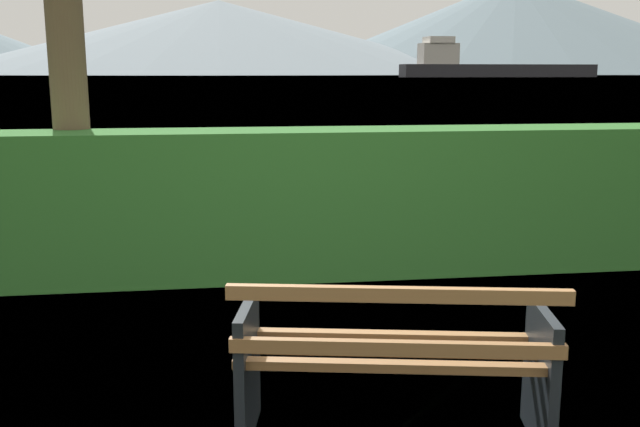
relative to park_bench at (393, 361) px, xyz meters
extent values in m
plane|color=slate|center=(0.01, 306.22, -0.42)|extent=(620.00, 620.00, 0.00)
cube|color=olive|center=(-0.03, -0.13, 0.03)|extent=(1.49, 0.35, 0.04)
cube|color=olive|center=(0.01, 0.06, 0.03)|extent=(1.49, 0.35, 0.04)
cube|color=olive|center=(0.05, 0.24, 0.03)|extent=(1.49, 0.35, 0.04)
cube|color=olive|center=(-0.04, -0.21, 0.15)|extent=(1.49, 0.33, 0.06)
cube|color=olive|center=(-0.05, -0.25, 0.42)|extent=(1.49, 0.33, 0.06)
cube|color=#1E2328|center=(-0.69, 0.17, -0.08)|extent=(0.15, 0.51, 0.68)
cube|color=#1E2328|center=(0.71, -0.10, -0.08)|extent=(0.15, 0.51, 0.68)
cube|color=#2D6B28|center=(0.01, 3.05, 0.23)|extent=(10.05, 0.72, 1.29)
cube|color=#232328|center=(93.28, 232.56, 1.71)|extent=(68.43, 11.17, 4.25)
cube|color=beige|center=(71.50, 231.60, 7.23)|extent=(12.58, 7.90, 6.80)
cube|color=silver|center=(71.50, 231.60, 11.69)|extent=(8.94, 8.56, 2.13)
cone|color=gray|center=(0.01, 557.18, 26.84)|extent=(407.42, 407.42, 54.53)
cone|color=slate|center=(236.38, 564.75, 36.97)|extent=(378.46, 378.46, 74.78)
camera|label=1|loc=(-0.79, -3.14, 1.37)|focal=40.03mm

